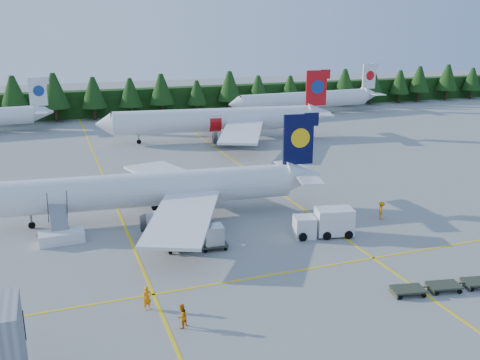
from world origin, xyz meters
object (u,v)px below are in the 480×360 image
object	(u,v)px
service_truck	(324,223)
airliner_navy	(141,191)
airliner_red	(210,120)
airstairs	(61,233)

from	to	relation	value
service_truck	airliner_navy	bearing A→B (deg)	158.17
airliner_red	airstairs	world-z (taller)	airliner_red
airliner_navy	airstairs	size ratio (longest dim) A/B	6.31
airliner_red	service_truck	distance (m)	47.85
airstairs	airliner_navy	bearing A→B (deg)	19.22
airliner_navy	airliner_red	distance (m)	41.35
airliner_navy	service_truck	world-z (taller)	airliner_navy
airstairs	airliner_red	bearing A→B (deg)	53.14
airliner_navy	airliner_red	world-z (taller)	airliner_red
airstairs	service_truck	size ratio (longest dim) A/B	0.96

